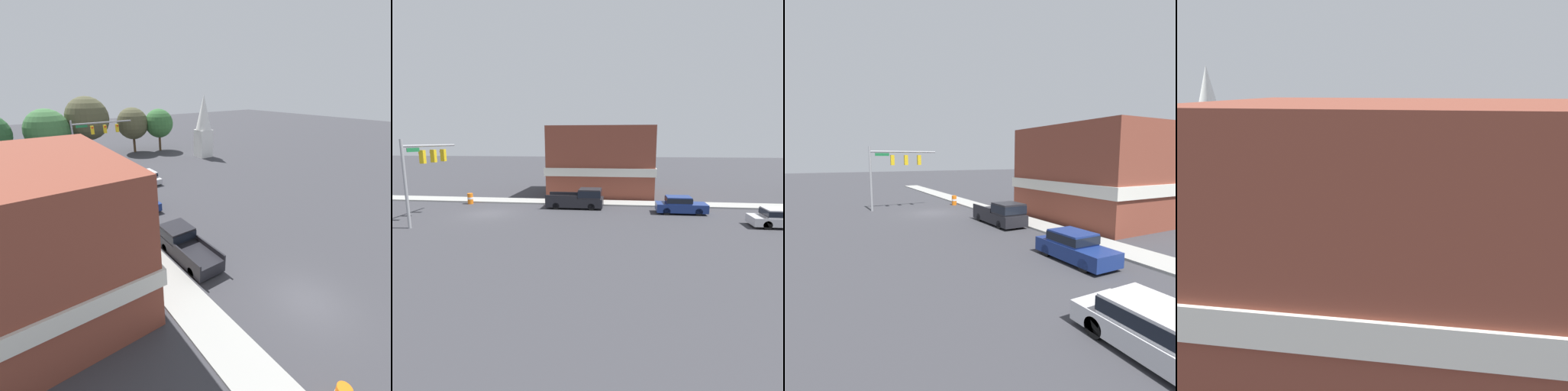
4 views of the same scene
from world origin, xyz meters
TOP-DOWN VIEW (x-y plane):
  - ground_plane at (0.00, 0.00)m, footprint 200.00×200.00m
  - sidewalk_curb at (-5.70, 0.00)m, footprint 2.40×60.00m
  - far_signal_assembly at (-2.53, 30.16)m, footprint 7.86×0.49m
  - car_lead at (-2.10, 17.05)m, footprint 1.82×4.42m
  - car_oncoming at (1.61, 23.91)m, footprint 1.86×4.87m
  - car_distant at (-1.70, 39.29)m, footprint 1.80×4.67m
  - pickup_truck_parked at (-3.28, 7.85)m, footprint 2.05×5.43m
  - corner_brick_building at (-12.24, 9.35)m, footprint 9.97×12.24m
  - church_steeple at (15.51, 30.36)m, footprint 2.65×2.65m
  - backdrop_tree_left_mid at (-6.63, 40.34)m, footprint 6.63×6.63m
  - backdrop_tree_center at (-0.54, 40.55)m, footprint 6.89×6.89m
  - backdrop_tree_right_mid at (7.16, 40.53)m, footprint 5.59×5.59m
  - backdrop_tree_right_far at (11.69, 39.01)m, footprint 5.19×5.19m

SIDE VIEW (x-z plane):
  - ground_plane at x=0.00m, z-range 0.00..0.00m
  - sidewalk_curb at x=-5.70m, z-range 0.00..0.14m
  - car_oncoming at x=1.61m, z-range 0.03..1.46m
  - car_lead at x=-2.10m, z-range 0.03..1.56m
  - car_distant at x=-1.70m, z-range 0.03..1.62m
  - pickup_truck_parked at x=-3.28m, z-range -0.02..1.88m
  - corner_brick_building at x=-12.24m, z-range -0.10..7.97m
  - backdrop_tree_right_far at x=11.69m, z-range 1.22..8.88m
  - backdrop_tree_left_mid at x=-6.63m, z-range 0.87..9.26m
  - backdrop_tree_right_mid at x=7.16m, z-range 1.20..9.20m
  - church_steeple at x=15.51m, z-range 0.24..10.46m
  - far_signal_assembly at x=-2.53m, z-range 1.80..9.29m
  - backdrop_tree_center at x=-0.54m, z-range 1.54..11.54m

